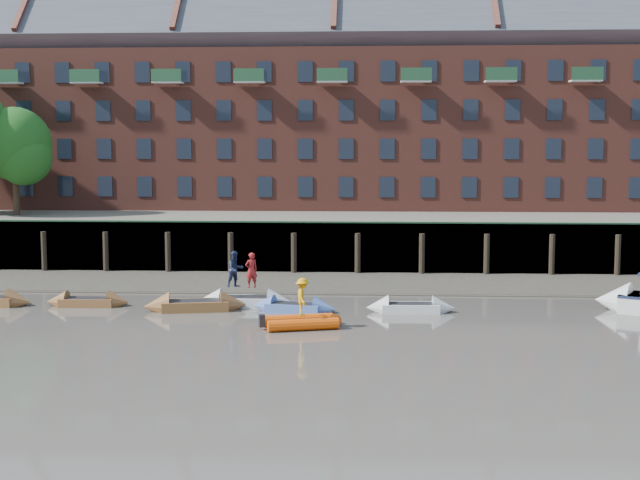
# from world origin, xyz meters

# --- Properties ---
(ground) EXTENTS (220.00, 220.00, 0.00)m
(ground) POSITION_xyz_m (0.00, 0.00, 0.00)
(ground) COLOR #5D574F
(ground) RESTS_ON ground
(foreshore) EXTENTS (110.00, 8.00, 0.50)m
(foreshore) POSITION_xyz_m (0.00, 18.00, 0.00)
(foreshore) COLOR #3D382F
(foreshore) RESTS_ON ground
(mud_band) EXTENTS (110.00, 1.60, 0.10)m
(mud_band) POSITION_xyz_m (0.00, 14.60, 0.00)
(mud_band) COLOR #4C4336
(mud_band) RESTS_ON ground
(river_wall) EXTENTS (110.00, 1.23, 3.30)m
(river_wall) POSITION_xyz_m (-0.00, 22.38, 1.59)
(river_wall) COLOR #2D2A26
(river_wall) RESTS_ON ground
(bank_terrace) EXTENTS (110.00, 28.00, 3.20)m
(bank_terrace) POSITION_xyz_m (0.00, 36.00, 1.60)
(bank_terrace) COLOR #5E594D
(bank_terrace) RESTS_ON ground
(apartment_terrace) EXTENTS (80.60, 15.56, 20.98)m
(apartment_terrace) POSITION_xyz_m (-0.00, 36.99, 12.82)
(apartment_terrace) COLOR brown
(apartment_terrace) RESTS_ON bank_terrace
(rowboat_1) EXTENTS (4.22, 1.31, 1.22)m
(rowboat_1) POSITION_xyz_m (-11.42, 9.98, 0.22)
(rowboat_1) COLOR brown
(rowboat_1) RESTS_ON ground
(rowboat_2) EXTENTS (5.18, 2.39, 1.45)m
(rowboat_2) POSITION_xyz_m (-5.78, 9.05, 0.26)
(rowboat_2) COLOR brown
(rowboat_2) RESTS_ON ground
(rowboat_3) EXTENTS (4.82, 1.49, 1.39)m
(rowboat_3) POSITION_xyz_m (-3.53, 10.36, 0.25)
(rowboat_3) COLOR silver
(rowboat_3) RESTS_ON ground
(rowboat_4) EXTENTS (4.31, 2.00, 1.20)m
(rowboat_4) POSITION_xyz_m (-0.92, 9.03, 0.21)
(rowboat_4) COLOR #4D6DB7
(rowboat_4) RESTS_ON ground
(rowboat_5) EXTENTS (4.31, 1.31, 1.25)m
(rowboat_5) POSITION_xyz_m (4.73, 9.20, 0.22)
(rowboat_5) COLOR silver
(rowboat_5) RESTS_ON ground
(rib_tender) EXTENTS (3.54, 2.43, 0.60)m
(rib_tender) POSITION_xyz_m (-0.16, 5.21, 0.26)
(rib_tender) COLOR #E54C08
(rib_tender) RESTS_ON ground
(person_rower_a) EXTENTS (0.78, 0.70, 1.78)m
(person_rower_a) POSITION_xyz_m (-3.18, 10.40, 1.83)
(person_rower_a) COLOR maroon
(person_rower_a) RESTS_ON rowboat_3
(person_rower_b) EXTENTS (1.13, 1.09, 1.84)m
(person_rower_b) POSITION_xyz_m (-4.01, 10.54, 1.86)
(person_rower_b) COLOR #19233F
(person_rower_b) RESTS_ON rowboat_3
(person_rib_crew) EXTENTS (0.76, 1.16, 1.69)m
(person_rib_crew) POSITION_xyz_m (-0.21, 5.10, 1.40)
(person_rib_crew) COLOR orange
(person_rib_crew) RESTS_ON rib_tender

